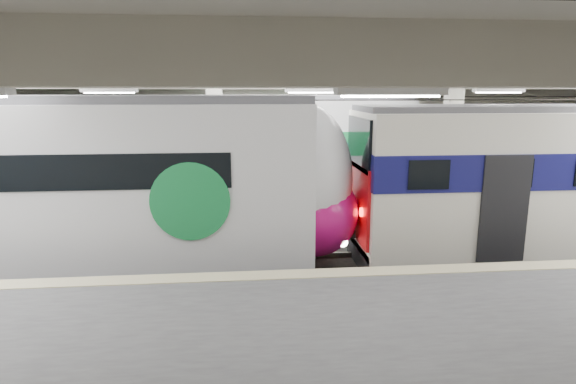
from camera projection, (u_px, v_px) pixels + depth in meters
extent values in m
cube|color=black|center=(319.00, 268.00, 13.79)|extent=(36.00, 24.00, 0.10)
cube|color=silver|center=(322.00, 67.00, 12.62)|extent=(36.00, 24.00, 0.20)
cube|color=beige|center=(287.00, 137.00, 22.94)|extent=(30.00, 0.10, 5.50)
cube|color=beige|center=(344.00, 272.00, 10.38)|extent=(30.00, 0.50, 0.02)
cube|color=beige|center=(216.00, 158.00, 15.85)|extent=(0.50, 0.50, 5.50)
cube|color=beige|center=(450.00, 155.00, 16.58)|extent=(0.50, 0.50, 5.50)
cube|color=beige|center=(322.00, 79.00, 12.68)|extent=(30.00, 18.00, 0.50)
cube|color=#59544C|center=(319.00, 264.00, 13.76)|extent=(30.00, 1.52, 0.16)
cube|color=#59544C|center=(298.00, 215.00, 19.11)|extent=(30.00, 1.52, 0.16)
cylinder|color=black|center=(322.00, 100.00, 12.80)|extent=(30.00, 0.03, 0.03)
cylinder|color=black|center=(298.00, 97.00, 18.15)|extent=(30.00, 0.03, 0.03)
cube|color=white|center=(336.00, 92.00, 10.80)|extent=(26.00, 8.40, 0.12)
cube|color=silver|center=(47.00, 184.00, 12.57)|extent=(13.78, 3.07, 4.13)
ellipsoid|color=silver|center=(308.00, 179.00, 13.21)|extent=(2.44, 3.01, 4.05)
ellipsoid|color=#B10E64|center=(311.00, 211.00, 13.41)|extent=(2.59, 3.07, 2.48)
cylinder|color=#188641|center=(190.00, 202.00, 11.44)|extent=(1.91, 0.06, 1.91)
cube|color=#4C4C51|center=(38.00, 99.00, 12.12)|extent=(13.78, 2.52, 0.20)
cube|color=black|center=(55.00, 264.00, 13.03)|extent=(13.78, 2.15, 0.70)
cube|color=red|center=(357.00, 202.00, 13.48)|extent=(0.08, 2.55, 2.14)
cube|color=black|center=(359.00, 143.00, 13.13)|extent=(0.08, 2.40, 1.40)
cube|color=silver|center=(210.00, 155.00, 18.29)|extent=(15.09, 3.20, 4.09)
cube|color=#188641|center=(209.00, 141.00, 18.18)|extent=(15.13, 3.26, 0.86)
cube|color=#4C4C51|center=(208.00, 97.00, 17.84)|extent=(15.09, 2.66, 0.16)
cube|color=black|center=(212.00, 212.00, 18.76)|extent=(15.09, 2.88, 0.60)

